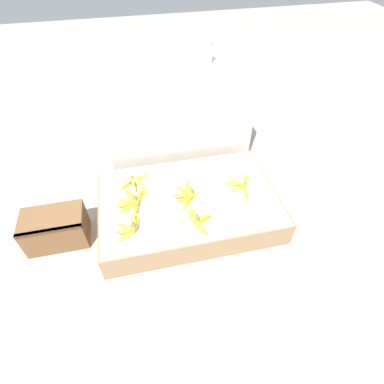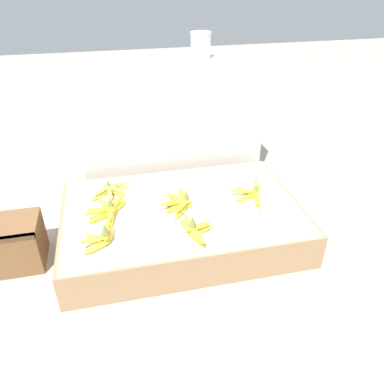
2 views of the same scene
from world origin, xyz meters
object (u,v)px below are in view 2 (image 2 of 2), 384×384
Objects in this scene: wooden_crate at (0,245)px; banana_bunch_middle_midright at (252,193)px; banana_bunch_middle_left at (108,210)px; foam_tray_white at (134,66)px; banana_bunch_back_left at (111,190)px; banana_bunch_front_midleft at (194,229)px; banana_bunch_middle_midleft at (180,202)px; glass_jar at (201,45)px; banana_bunch_front_left at (101,237)px.

wooden_crate is 1.50× the size of banana_bunch_middle_midright.
foam_tray_white is (0.24, 0.71, 0.52)m from banana_bunch_middle_left.
wooden_crate is 1.65× the size of banana_bunch_back_left.
banana_bunch_middle_midright is (0.38, 0.25, -0.01)m from banana_bunch_front_midleft.
banana_bunch_middle_midright is at bearing 1.17° from banana_bunch_middle_midleft.
banana_bunch_middle_midleft reaches higher than wooden_crate.
banana_bunch_front_midleft is 1.28m from glass_jar.
foam_tray_white reaches higher than banana_bunch_front_left.
banana_bunch_front_left reaches higher than banana_bunch_middle_left.
banana_bunch_front_midleft reaches higher than wooden_crate.
foam_tray_white is at bearing 67.14° from banana_bunch_back_left.
banana_bunch_middle_left is 0.19m from banana_bunch_back_left.
banana_bunch_middle_left is at bearing 4.03° from wooden_crate.
foam_tray_white is at bearing 71.53° from banana_bunch_middle_left.
banana_bunch_front_midleft reaches higher than banana_bunch_middle_midright.
banana_bunch_middle_midright is 1.10× the size of banana_bunch_back_left.
banana_bunch_middle_left is 0.97× the size of banana_bunch_middle_midleft.
banana_bunch_back_left is 0.82× the size of foam_tray_white.
wooden_crate is at bearing -178.61° from banana_bunch_middle_midright.
banana_bunch_front_midleft is 0.46m from banana_bunch_middle_midright.
banana_bunch_middle_midleft is 0.40m from banana_bunch_back_left.
glass_jar reaches higher than banana_bunch_middle_left.
banana_bunch_back_left is (-0.36, 0.45, -0.01)m from banana_bunch_front_midleft.
banana_bunch_middle_left is at bearing 145.68° from banana_bunch_front_midleft.
banana_bunch_front_midleft is (0.90, -0.22, 0.11)m from wooden_crate.
banana_bunch_middle_left is at bearing 177.82° from banana_bunch_middle_midleft.
wooden_crate is 1.53× the size of banana_bunch_middle_midleft.
wooden_crate is 0.60m from banana_bunch_back_left.
banana_bunch_front_left reaches higher than banana_bunch_back_left.
foam_tray_white is at bearing 98.29° from banana_bunch_front_midleft.
foam_tray_white reaches higher than banana_bunch_middle_midleft.
banana_bunch_front_midleft is at bearing -81.71° from foam_tray_white.
banana_bunch_front_left is 1.11× the size of glass_jar.
banana_bunch_middle_midright is (0.39, 0.01, -0.01)m from banana_bunch_middle_midleft.
banana_bunch_front_midleft is 1.11m from foam_tray_white.
banana_bunch_middle_midleft is 1.09m from glass_jar.
banana_bunch_back_left is at bearing -112.86° from foam_tray_white.
banana_bunch_front_midleft is 0.46m from banana_bunch_middle_left.
banana_bunch_front_midleft is 0.95× the size of banana_bunch_middle_midleft.
banana_bunch_middle_left reaches higher than banana_bunch_middle_midright.
banana_bunch_front_midleft is 0.58m from banana_bunch_back_left.
banana_bunch_front_left is at bearing 174.88° from banana_bunch_front_midleft.
banana_bunch_front_left is 0.71× the size of banana_bunch_middle_midleft.
banana_bunch_middle_midleft is at bearing -80.25° from foam_tray_white.
glass_jar is (0.71, 1.06, 0.59)m from banana_bunch_front_left.
banana_bunch_middle_midleft is 0.90m from foam_tray_white.
glass_jar is at bearing 51.20° from banana_bunch_middle_left.
glass_jar is at bearing 74.96° from banana_bunch_front_midleft.
banana_bunch_front_left is 0.42m from banana_bunch_back_left.
banana_bunch_front_midleft is at bearing -51.45° from banana_bunch_back_left.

